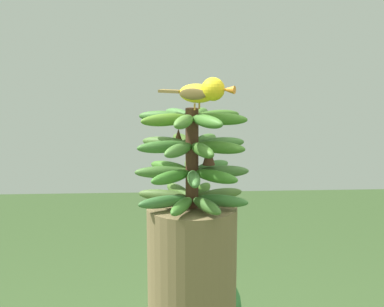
# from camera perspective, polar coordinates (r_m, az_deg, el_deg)

# --- Properties ---
(banana_bunch) EXTENTS (0.33, 0.33, 0.29)m
(banana_bunch) POSITION_cam_1_polar(r_m,az_deg,el_deg) (1.73, 0.00, -0.45)
(banana_bunch) COLOR #4C2D1E
(banana_bunch) RESTS_ON banana_tree
(perched_bird) EXTENTS (0.21, 0.13, 0.09)m
(perched_bird) POSITION_cam_1_polar(r_m,az_deg,el_deg) (1.66, 1.15, 5.91)
(perched_bird) COLOR #C68933
(perched_bird) RESTS_ON banana_bunch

